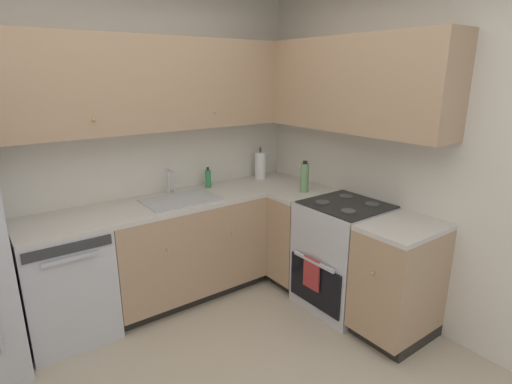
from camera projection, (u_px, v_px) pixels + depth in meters
wall_back at (113, 149)px, 3.29m from camera, size 3.51×0.05×2.62m
wall_right at (429, 159)px, 2.93m from camera, size 0.05×3.53×2.62m
dishwasher at (66, 282)px, 2.98m from camera, size 0.60×0.63×0.86m
lower_cabinets_back at (185, 249)px, 3.54m from camera, size 1.34×0.62×0.86m
countertop_back at (182, 201)px, 3.41m from camera, size 2.54×0.60×0.03m
lower_cabinets_right at (352, 262)px, 3.28m from camera, size 0.62×1.40×0.86m
countertop_right at (356, 211)px, 3.15m from camera, size 0.60×1.40×0.03m
oven_range at (343, 255)px, 3.36m from camera, size 0.68×0.62×1.04m
upper_cabinets_back at (149, 85)px, 3.16m from camera, size 2.22×0.34×0.72m
upper_cabinets_right at (339, 84)px, 3.25m from camera, size 0.32×1.95×0.72m
sink at (181, 205)px, 3.38m from camera, size 0.61×0.40×0.10m
faucet at (170, 179)px, 3.49m from camera, size 0.07×0.16×0.23m
soap_bottle at (208, 178)px, 3.72m from camera, size 0.05×0.05×0.19m
paper_towel_roll at (260, 165)px, 4.03m from camera, size 0.11×0.11×0.33m
oil_bottle at (305, 177)px, 3.56m from camera, size 0.07×0.07×0.28m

